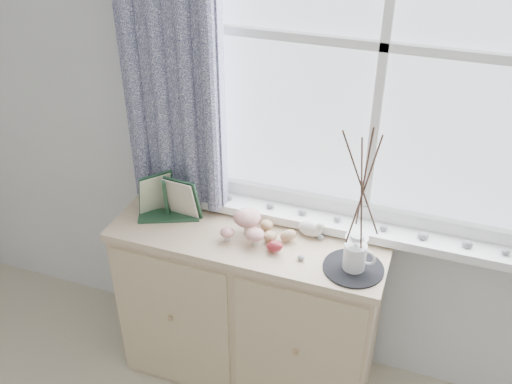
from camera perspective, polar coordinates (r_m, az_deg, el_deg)
sideboard at (r=2.73m, az=-0.69°, el=-11.35°), size 1.20×0.45×0.85m
botanical_book at (r=2.50m, az=-9.17°, el=-0.78°), size 0.34×0.24×0.22m
toadstool_cluster at (r=2.40m, az=-0.93°, el=-3.17°), size 0.19×0.17×0.11m
wooden_eggs at (r=2.40m, az=1.90°, el=-4.37°), size 0.17×0.17×0.07m
songbird_figurine at (r=2.43m, az=5.44°, el=-3.57°), size 0.15×0.08×0.08m
crocheted_doily at (r=2.30m, az=9.71°, el=-7.50°), size 0.24×0.24×0.01m
twig_pitcher at (r=2.08m, az=10.67°, el=0.70°), size 0.27×0.27×0.68m
sideboard_pebbles at (r=2.34m, az=6.97°, el=-6.14°), size 0.25×0.19×0.02m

